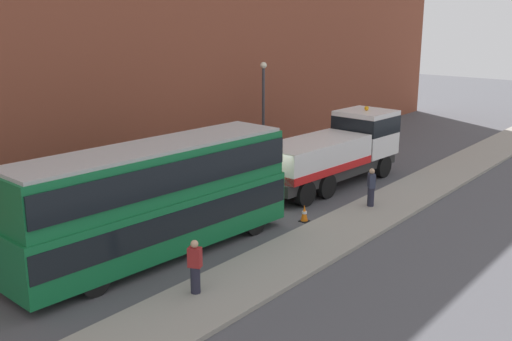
% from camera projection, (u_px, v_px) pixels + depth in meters
% --- Properties ---
extents(ground_plane, '(120.00, 120.00, 0.00)m').
position_uv_depth(ground_plane, '(259.00, 211.00, 26.59)').
color(ground_plane, '#4C4C51').
extents(near_kerb, '(60.00, 2.80, 0.15)m').
position_uv_depth(near_kerb, '(341.00, 230.00, 24.03)').
color(near_kerb, gray).
rests_on(near_kerb, ground_plane).
extents(building_facade, '(60.00, 1.50, 16.00)m').
position_uv_depth(building_facade, '(147.00, 20.00, 28.60)').
color(building_facade, brown).
rests_on(building_facade, ground_plane).
extents(recovery_tow_truck, '(10.22, 3.24, 3.67)m').
position_uv_depth(recovery_tow_truck, '(335.00, 150.00, 30.19)').
color(recovery_tow_truck, '#2D2D2D').
rests_on(recovery_tow_truck, ground_plane).
extents(double_decker_bus, '(11.16, 3.29, 4.06)m').
position_uv_depth(double_decker_bus, '(156.00, 196.00, 21.15)').
color(double_decker_bus, '#146B38').
rests_on(double_decker_bus, ground_plane).
extents(pedestrian_onlooker, '(0.40, 0.47, 1.71)m').
position_uv_depth(pedestrian_onlooker, '(195.00, 267.00, 18.33)').
color(pedestrian_onlooker, '#232333').
rests_on(pedestrian_onlooker, near_kerb).
extents(pedestrian_bystander, '(0.47, 0.46, 1.71)m').
position_uv_depth(pedestrian_bystander, '(371.00, 188.00, 26.53)').
color(pedestrian_bystander, '#232333').
rests_on(pedestrian_bystander, near_kerb).
extents(traffic_cone_near_bus, '(0.36, 0.36, 0.72)m').
position_uv_depth(traffic_cone_near_bus, '(304.00, 214.00, 25.14)').
color(traffic_cone_near_bus, orange).
rests_on(traffic_cone_near_bus, ground_plane).
extents(street_lamp, '(0.36, 0.36, 5.83)m').
position_uv_depth(street_lamp, '(263.00, 106.00, 33.09)').
color(street_lamp, '#38383D').
rests_on(street_lamp, ground_plane).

